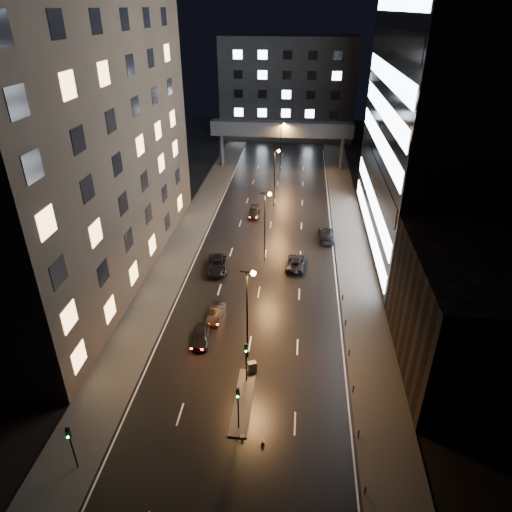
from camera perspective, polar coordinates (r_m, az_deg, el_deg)
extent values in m
plane|color=black|center=(74.39, 1.84, 3.93)|extent=(160.00, 160.00, 0.00)
cube|color=#383533|center=(71.75, -8.47, 2.70)|extent=(5.00, 110.00, 0.15)
cube|color=#383533|center=(70.19, 11.78, 1.77)|extent=(5.00, 110.00, 0.15)
cube|color=#2D2319|center=(59.09, -22.34, 15.78)|extent=(15.00, 48.00, 40.00)
cube|color=black|center=(46.92, 24.27, -6.68)|extent=(10.00, 18.00, 12.00)
cube|color=black|center=(67.19, 24.98, 18.84)|extent=(20.00, 36.00, 45.00)
cube|color=#333335|center=(126.84, 3.97, 20.22)|extent=(34.00, 14.00, 25.00)
cube|color=#333335|center=(100.09, 3.22, 15.60)|extent=(30.00, 3.00, 3.00)
cylinder|color=#333335|center=(102.74, -4.31, 13.04)|extent=(0.80, 0.80, 7.00)
cylinder|color=#333335|center=(101.61, 10.66, 12.45)|extent=(0.80, 0.80, 7.00)
cube|color=#383533|center=(43.02, -1.61, -17.65)|extent=(1.60, 8.00, 0.15)
cylinder|color=black|center=(43.52, -1.22, -13.62)|extent=(0.12, 0.12, 3.50)
cube|color=black|center=(42.06, -1.25, -11.41)|extent=(0.28, 0.22, 0.90)
sphere|color=#0CFF33|center=(42.14, -1.27, -11.82)|extent=(0.18, 0.18, 0.18)
cylinder|color=black|center=(39.66, -2.22, -18.95)|extent=(0.12, 0.12, 3.50)
cube|color=black|center=(38.07, -2.29, -16.72)|extent=(0.28, 0.22, 0.90)
sphere|color=#0CFF33|center=(38.17, -2.31, -17.16)|extent=(0.18, 0.18, 0.18)
cylinder|color=black|center=(39.75, -21.81, -21.91)|extent=(0.12, 0.12, 3.50)
cube|color=black|center=(38.15, -22.43, -19.77)|extent=(0.28, 0.22, 0.90)
sphere|color=#0CFF33|center=(38.27, -22.45, -20.20)|extent=(0.18, 0.18, 0.18)
cylinder|color=black|center=(37.92, 13.46, -26.68)|extent=(0.12, 0.12, 0.90)
cylinder|color=black|center=(40.94, 12.68, -20.94)|extent=(0.12, 0.12, 0.90)
cylinder|color=black|center=(44.33, 12.05, -16.03)|extent=(0.12, 0.12, 0.90)
cylinder|color=black|center=(48.00, 11.55, -11.83)|extent=(0.12, 0.12, 0.90)
cylinder|color=black|center=(51.89, 11.13, -8.25)|extent=(0.12, 0.12, 0.90)
cylinder|color=black|center=(55.96, 10.77, -5.18)|extent=(0.12, 0.12, 0.90)
cylinder|color=black|center=(44.26, -1.10, -7.58)|extent=(0.18, 0.18, 10.00)
cylinder|color=black|center=(41.50, -1.17, -2.01)|extent=(1.20, 0.12, 0.12)
sphere|color=#FF9E38|center=(41.49, -0.34, -2.17)|extent=(0.50, 0.50, 0.50)
cylinder|color=black|center=(61.43, 1.10, 3.49)|extent=(0.18, 0.18, 10.00)
cylinder|color=black|center=(59.47, 1.14, 7.85)|extent=(1.20, 0.12, 0.12)
sphere|color=#FF9E38|center=(59.47, 1.72, 7.74)|extent=(0.50, 0.50, 0.50)
cylinder|color=black|center=(79.93, 2.32, 9.59)|extent=(0.18, 0.18, 10.00)
cylinder|color=black|center=(78.43, 2.40, 13.04)|extent=(1.20, 0.12, 0.12)
sphere|color=#FF9E38|center=(78.43, 2.84, 12.96)|extent=(0.50, 0.50, 0.50)
cylinder|color=black|center=(99.02, 3.10, 13.37)|extent=(0.18, 0.18, 10.00)
cylinder|color=black|center=(97.81, 3.18, 16.20)|extent=(1.20, 0.12, 0.12)
sphere|color=#FF9E38|center=(97.81, 3.55, 16.12)|extent=(0.50, 0.50, 0.50)
imported|color=black|center=(49.10, -6.90, -9.90)|extent=(2.23, 4.42, 1.44)
imported|color=black|center=(52.28, -5.03, -7.12)|extent=(1.76, 4.25, 1.37)
imported|color=black|center=(61.33, -4.87, -1.11)|extent=(3.29, 5.91, 1.56)
imported|color=black|center=(77.20, -0.20, 5.43)|extent=(2.00, 4.53, 1.29)
imported|color=black|center=(62.05, 5.02, -0.81)|extent=(2.80, 5.35, 1.44)
imported|color=black|center=(70.01, 8.78, 2.66)|extent=(2.30, 5.58, 1.62)
cube|color=#535356|center=(45.14, -0.50, -13.72)|extent=(0.95, 0.82, 1.19)
cone|color=#FF4F0D|center=(40.17, -1.75, -21.65)|extent=(0.45, 0.45, 0.56)
cone|color=#F9520D|center=(39.83, 0.84, -22.23)|extent=(0.40, 0.40, 0.56)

